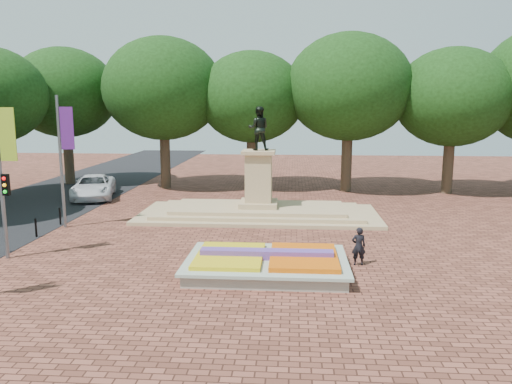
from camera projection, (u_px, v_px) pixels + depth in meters
ground at (246, 256)px, 21.67m from camera, size 90.00×90.00×0.00m
flower_bed at (267, 263)px, 19.56m from camera, size 6.30×4.30×0.91m
monument at (259, 201)px, 29.38m from camera, size 14.00×6.00×6.40m
tree_row_back at (298, 102)px, 38.03m from camera, size 44.80×8.80×10.43m
van at (94, 187)px, 35.09m from camera, size 4.12×6.29×1.61m
pedestrian at (359, 246)px, 20.38m from camera, size 0.60×0.41×1.60m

